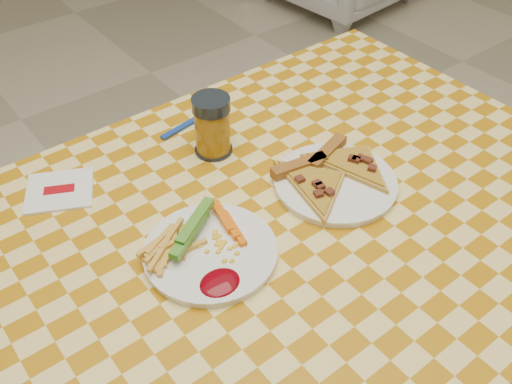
% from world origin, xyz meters
% --- Properties ---
extents(table, '(1.28, 0.88, 0.76)m').
position_xyz_m(table, '(0.00, 0.00, 0.68)').
color(table, white).
rests_on(table, ground).
extents(plate_left, '(0.29, 0.29, 0.01)m').
position_xyz_m(plate_left, '(-0.14, -0.00, 0.76)').
color(plate_left, white).
rests_on(plate_left, table).
extents(plate_right, '(0.26, 0.26, 0.01)m').
position_xyz_m(plate_right, '(0.15, 0.00, 0.76)').
color(plate_right, white).
rests_on(plate_right, table).
extents(fries_veggies, '(0.20, 0.19, 0.04)m').
position_xyz_m(fries_veggies, '(-0.15, 0.02, 0.78)').
color(fries_veggies, '#E7C549').
rests_on(fries_veggies, plate_left).
extents(pizza_slices, '(0.28, 0.25, 0.02)m').
position_xyz_m(pizza_slices, '(0.15, 0.02, 0.78)').
color(pizza_slices, gold).
rests_on(pizza_slices, plate_right).
extents(drink_glass, '(0.08, 0.08, 0.12)m').
position_xyz_m(drink_glass, '(0.03, 0.23, 0.82)').
color(drink_glass, black).
rests_on(drink_glass, table).
extents(napkin, '(0.16, 0.15, 0.01)m').
position_xyz_m(napkin, '(-0.27, 0.30, 0.76)').
color(napkin, white).
rests_on(napkin, table).
extents(fork, '(0.16, 0.04, 0.01)m').
position_xyz_m(fork, '(0.04, 0.34, 0.76)').
color(fork, '#163897').
rests_on(fork, table).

